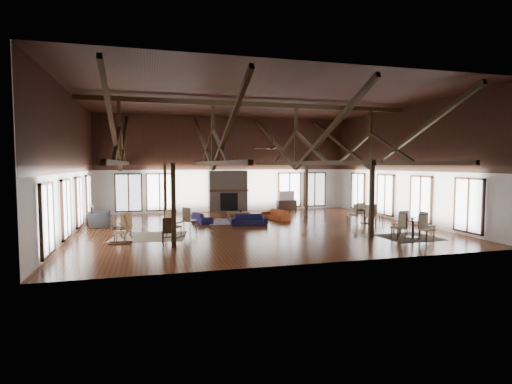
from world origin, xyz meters
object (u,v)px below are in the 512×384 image
object	(u,v)px
coffee_table	(238,213)
cafe_table_near	(413,225)
sofa_orange	(276,215)
cafe_table_far	(365,214)
tv_console	(287,205)
sofa_navy_front	(249,220)
sofa_navy_left	(202,218)
armchair	(99,219)

from	to	relation	value
coffee_table	cafe_table_near	xyz separation A→B (m)	(5.81, -6.63, 0.10)
sofa_orange	cafe_table_far	bearing A→B (deg)	38.90
coffee_table	tv_console	size ratio (longest dim) A/B	1.05
coffee_table	cafe_table_near	size ratio (longest dim) A/B	0.67
sofa_navy_front	coffee_table	bearing A→B (deg)	104.20
sofa_navy_front	cafe_table_far	world-z (taller)	cafe_table_far
sofa_navy_left	coffee_table	world-z (taller)	sofa_navy_left
sofa_orange	cafe_table_far	distance (m)	4.69
armchair	cafe_table_far	size ratio (longest dim) A/B	0.60
sofa_navy_front	cafe_table_near	xyz separation A→B (m)	(5.63, -5.09, 0.25)
coffee_table	sofa_navy_front	bearing A→B (deg)	-71.99
sofa_orange	tv_console	size ratio (longest dim) A/B	1.41
sofa_navy_left	cafe_table_far	size ratio (longest dim) A/B	0.88
cafe_table_far	armchair	bearing A→B (deg)	170.34
cafe_table_near	cafe_table_far	xyz separation A→B (m)	(0.25, 4.16, -0.03)
sofa_navy_front	tv_console	size ratio (longest dim) A/B	1.43
tv_console	cafe_table_near	bearing A→B (deg)	-81.67
sofa_navy_front	coffee_table	distance (m)	1.56
sofa_navy_left	sofa_orange	world-z (taller)	sofa_orange
sofa_orange	cafe_table_far	xyz separation A→B (m)	(3.99, -2.45, 0.22)
coffee_table	armchair	xyz separation A→B (m)	(-6.91, -0.27, -0.05)
armchair	sofa_navy_front	bearing A→B (deg)	-99.13
sofa_navy_front	tv_console	world-z (taller)	tv_console
cafe_table_far	sofa_navy_front	bearing A→B (deg)	171.00
sofa_navy_front	sofa_navy_left	world-z (taller)	sofa_navy_front
sofa_navy_left	cafe_table_near	bearing A→B (deg)	-142.36
cafe_table_far	cafe_table_near	bearing A→B (deg)	-93.44
sofa_navy_left	sofa_orange	size ratio (longest dim) A/B	0.93
sofa_navy_left	cafe_table_far	bearing A→B (deg)	-118.90
sofa_navy_left	cafe_table_near	world-z (taller)	cafe_table_near
sofa_navy_left	tv_console	distance (m)	7.49
coffee_table	cafe_table_far	distance (m)	6.55
sofa_navy_left	coffee_table	bearing A→B (deg)	-100.82
sofa_navy_left	cafe_table_near	size ratio (longest dim) A/B	0.83
sofa_orange	tv_console	distance (m)	4.78
cafe_table_far	tv_console	size ratio (longest dim) A/B	1.48
sofa_navy_left	cafe_table_far	xyz separation A→B (m)	(7.99, -2.44, 0.24)
sofa_navy_left	tv_console	bearing A→B (deg)	-67.11
tv_console	sofa_navy_left	bearing A→B (deg)	-145.17
sofa_orange	cafe_table_far	world-z (taller)	cafe_table_far
coffee_table	tv_console	bearing A→B (deg)	56.39
cafe_table_near	sofa_navy_left	bearing A→B (deg)	139.59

